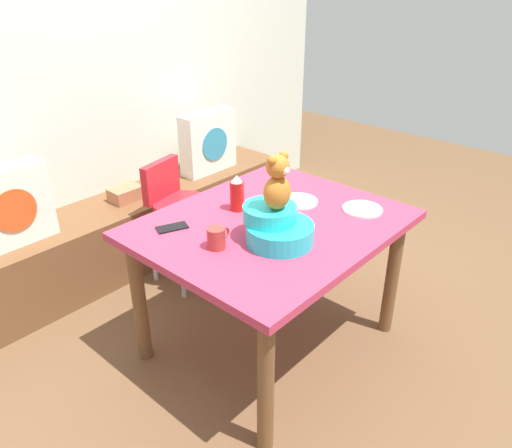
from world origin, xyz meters
The scene contains 15 objects.
ground_plane centered at (0.00, 0.00, 0.00)m, with size 8.00×8.00×0.00m, color brown.
back_wall centered at (0.00, 1.53, 1.30)m, with size 4.40×0.10×2.60m, color silver.
window_bench centered at (0.00, 1.26, 0.23)m, with size 2.60×0.44×0.46m, color brown.
pillow_floral_left centered at (-0.72, 1.23, 0.68)m, with size 0.44×0.15×0.44m.
pillow_floral_right centered at (0.74, 1.23, 0.68)m, with size 0.44×0.15×0.44m.
book_stack centered at (0.01, 1.26, 0.50)m, with size 0.20×0.14×0.09m, color #A86A49.
dining_table centered at (0.00, 0.00, 0.64)m, with size 1.22×1.01×0.74m.
highchair centered at (0.10, 0.82, 0.52)m, with size 0.39×0.50×0.79m.
infant_seat_teal centered at (-0.13, -0.14, 0.81)m, with size 0.30×0.33×0.16m.
teddy_bear centered at (-0.13, -0.14, 1.02)m, with size 0.13×0.12×0.25m.
ketchup_bottle centered at (-0.02, 0.21, 0.83)m, with size 0.07×0.07×0.18m.
coffee_mug centered at (-0.35, 0.02, 0.79)m, with size 0.12×0.08×0.09m.
dinner_plate_near centered at (0.39, -0.26, 0.75)m, with size 0.20×0.20×0.01m, color white.
dinner_plate_far centered at (0.26, 0.03, 0.75)m, with size 0.20×0.20×0.01m, color white.
cell_phone centered at (-0.36, 0.30, 0.74)m, with size 0.07×0.14×0.01m, color black.
Camera 1 is at (-1.64, -1.36, 1.84)m, focal length 35.09 mm.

